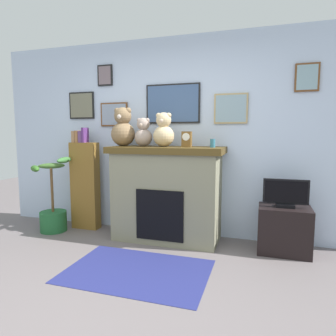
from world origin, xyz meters
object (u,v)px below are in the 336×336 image
object	(u,v)px
teddy_bear_brown	(164,131)
potted_plant	(53,210)
fireplace	(167,193)
bookshelf	(85,183)
television	(286,194)
teddy_bear_grey	(143,134)
teddy_bear_tan	(123,129)
candle_jar	(213,143)
mantel_clock	(187,139)
tv_stand	(284,230)

from	to	relation	value
teddy_bear_brown	potted_plant	bearing A→B (deg)	-174.30
fireplace	bookshelf	xyz separation A→B (m)	(-1.25, 0.08, 0.05)
television	teddy_bear_grey	bearing A→B (deg)	-179.97
fireplace	teddy_bear_tan	bearing A→B (deg)	-178.21
fireplace	teddy_bear_brown	world-z (taller)	teddy_bear_brown
fireplace	teddy_bear_grey	size ratio (longest dim) A/B	3.97
bookshelf	teddy_bear_tan	distance (m)	1.01
teddy_bear_tan	teddy_bear_grey	distance (m)	0.29
candle_jar	mantel_clock	bearing A→B (deg)	-179.78
mantel_clock	tv_stand	bearing A→B (deg)	0.15
candle_jar	mantel_clock	distance (m)	0.32
television	teddy_bear_brown	xyz separation A→B (m)	(-1.44, -0.00, 0.70)
teddy_bear_grey	television	bearing A→B (deg)	0.03
teddy_bear_grey	teddy_bear_brown	size ratio (longest dim) A/B	0.86
fireplace	tv_stand	xyz separation A→B (m)	(1.41, -0.02, -0.34)
tv_stand	mantel_clock	size ratio (longest dim) A/B	3.00
teddy_bear_brown	teddy_bear_tan	bearing A→B (deg)	-179.99
bookshelf	teddy_bear_brown	bearing A→B (deg)	-4.82
candle_jar	teddy_bear_tan	distance (m)	1.18
potted_plant	television	world-z (taller)	potted_plant
tv_stand	teddy_bear_grey	distance (m)	2.03
bookshelf	teddy_bear_grey	bearing A→B (deg)	-6.19
candle_jar	teddy_bear_tan	size ratio (longest dim) A/B	0.20
bookshelf	mantel_clock	distance (m)	1.64
fireplace	bookshelf	distance (m)	1.25
candle_jar	mantel_clock	size ratio (longest dim) A/B	0.53
candle_jar	teddy_bear_grey	distance (m)	0.89
mantel_clock	teddy_bear_brown	bearing A→B (deg)	179.87
tv_stand	television	distance (m)	0.41
bookshelf	mantel_clock	size ratio (longest dim) A/B	7.57
potted_plant	teddy_bear_grey	distance (m)	1.68
teddy_bear_tan	teddy_bear_grey	size ratio (longest dim) A/B	1.38
tv_stand	teddy_bear_tan	xyz separation A→B (m)	(-1.99, -0.00, 1.15)
bookshelf	television	distance (m)	2.66
candle_jar	teddy_bear_brown	world-z (taller)	teddy_bear_brown
potted_plant	teddy_bear_tan	distance (m)	1.52
television	mantel_clock	xyz separation A→B (m)	(-1.15, -0.00, 0.61)
teddy_bear_brown	fireplace	bearing A→B (deg)	27.96
mantel_clock	teddy_bear_tan	world-z (taller)	teddy_bear_tan
bookshelf	tv_stand	world-z (taller)	bookshelf
teddy_bear_grey	teddy_bear_tan	bearing A→B (deg)	-179.96
tv_stand	teddy_bear_tan	world-z (taller)	teddy_bear_tan
television	mantel_clock	bearing A→B (deg)	-179.92
potted_plant	teddy_bear_brown	xyz separation A→B (m)	(1.57, 0.16, 1.08)
teddy_bear_grey	tv_stand	bearing A→B (deg)	0.07
fireplace	teddy_bear_brown	bearing A→B (deg)	-152.04
mantel_clock	teddy_bear_grey	xyz separation A→B (m)	(-0.57, 0.00, 0.07)
tv_stand	mantel_clock	bearing A→B (deg)	-179.85
potted_plant	candle_jar	world-z (taller)	candle_jar
teddy_bear_tan	potted_plant	bearing A→B (deg)	-171.24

